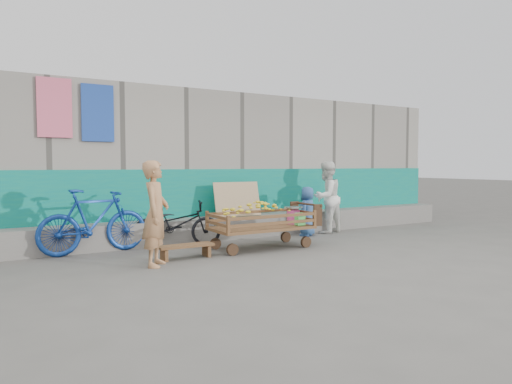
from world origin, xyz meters
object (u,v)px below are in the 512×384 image
woman (326,197)px  bicycle_blue (94,221)px  bench (186,248)px  vendor_man (156,213)px  bicycle_dark (177,224)px  child (307,211)px  banana_cart (260,217)px

woman → bicycle_blue: size_ratio=0.87×
bench → vendor_man: (-0.57, -0.28, 0.61)m
bicycle_blue → bicycle_dark: bearing=-98.3°
child → bicycle_blue: (-4.25, 0.23, 0.03)m
vendor_man → child: bearing=-40.4°
vendor_man → bicycle_blue: bearing=54.3°
bench → bicycle_dark: 1.11m
bench → vendor_man: vendor_man is taller
woman → bicycle_blue: bearing=-16.3°
child → bicycle_dark: 2.83m
vendor_man → woman: (4.25, 1.34, 0.01)m
banana_cart → bench: (-1.46, -0.16, -0.40)m
bicycle_blue → vendor_man: bearing=-161.7°
vendor_man → woman: bearing=-41.2°
child → bicycle_dark: bearing=-37.6°
child → bicycle_dark: child is taller
child → bicycle_dark: size_ratio=0.65×
bench → bicycle_blue: bearing=135.7°
banana_cart → woman: 2.40m
banana_cart → child: 1.78m
bench → woman: size_ratio=0.57×
bench → woman: 3.87m
banana_cart → vendor_man: 2.09m
bicycle_blue → child: bearing=-97.7°
bench → vendor_man: 0.88m
child → banana_cart: bearing=-9.6°
bench → vendor_man: size_ratio=0.58×
bicycle_dark → child: bearing=-75.2°
woman → bicycle_dark: bearing=-15.2°
vendor_man → bicycle_blue: 1.57m
banana_cart → vendor_man: size_ratio=1.26×
vendor_man → bicycle_dark: bearing=-0.1°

